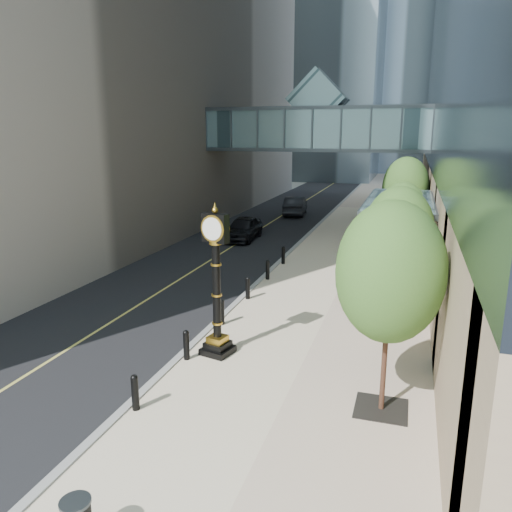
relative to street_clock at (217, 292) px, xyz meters
The scene contains 13 objects.
ground 5.72m from the street_clock, 68.98° to the right, with size 320.00×320.00×0.00m, color gray.
road 35.51m from the street_clock, 98.28° to the left, with size 8.00×180.00×0.02m, color black.
sidewalk 35.26m from the street_clock, 85.28° to the left, with size 8.00×180.00×0.06m, color beige.
curb 35.16m from the street_clock, 91.81° to the left, with size 0.25×180.00×0.07m, color gray.
distant_tower_c 119.06m from the street_clock, 92.04° to the left, with size 22.00×22.00×65.00m, color #8CA3B0.
skywalk 23.74m from the street_clock, 92.75° to the left, with size 17.00×4.20×5.80m.
entrance_canopy 10.73m from the street_clock, 59.37° to the left, with size 3.00×8.00×4.38m.
bollard_row 4.49m from the street_clock, 101.20° to the left, with size 0.20×16.20×0.90m.
street_trees 11.77m from the street_clock, 61.92° to the left, with size 2.83×28.56×5.81m.
street_clock is the anchor object (origin of this frame).
pedestrian 6.12m from the street_clock, 34.85° to the left, with size 0.66×0.43×1.80m, color beige.
car_near 18.53m from the street_clock, 106.07° to the left, with size 1.88×4.67×1.59m, color black.
car_far 29.70m from the street_clock, 97.95° to the left, with size 1.72×4.95×1.63m, color black.
Camera 1 is at (3.97, -9.52, 7.32)m, focal length 35.00 mm.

